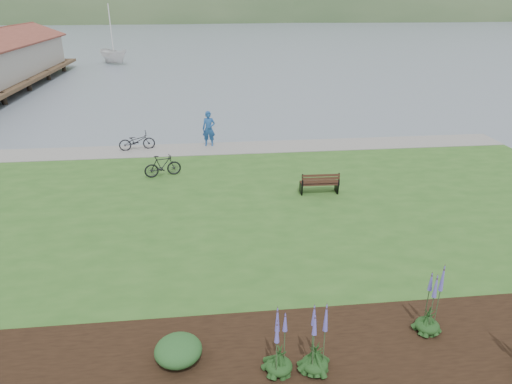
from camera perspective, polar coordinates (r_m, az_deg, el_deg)
ground at (r=19.42m, az=-5.79°, el=-2.04°), size 600.00×600.00×0.00m
lawn at (r=17.54m, az=-5.70°, el=-4.23°), size 34.00×20.00×0.40m
shoreline_path at (r=25.70m, az=-6.11°, el=5.38°), size 34.00×2.20×0.03m
garden_bed at (r=11.45m, az=11.35°, el=-20.63°), size 24.00×4.40×0.04m
far_hillside at (r=188.81m, az=-0.29°, el=20.84°), size 580.00×80.00×38.00m
park_bench at (r=19.75m, az=7.96°, el=1.15°), size 1.64×0.71×1.00m
person at (r=25.93m, az=-5.94°, el=8.23°), size 0.93×0.71×2.35m
bicycle_a at (r=26.12m, az=-14.67°, el=6.18°), size 1.05×2.05×1.02m
bicycle_b at (r=21.92m, az=-11.59°, el=3.23°), size 0.95×1.80×1.04m
sailboat at (r=64.89m, az=-17.21°, el=15.02°), size 12.69×12.71×23.51m
echium_0 at (r=10.77m, az=7.51°, el=-18.43°), size 0.62×0.62×1.91m
echium_1 at (r=12.42m, az=21.03°, el=-13.01°), size 0.62×0.62×2.12m
echium_4 at (r=10.63m, az=2.95°, el=-18.62°), size 0.62×0.62×1.99m
shrub_0 at (r=11.34m, az=-9.70°, el=-18.92°), size 1.11×1.11×0.56m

